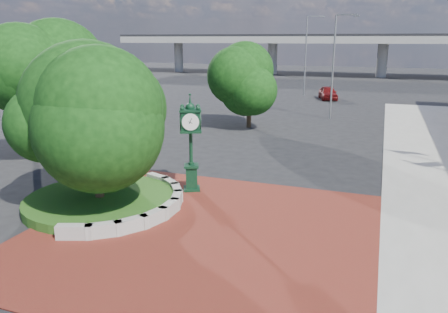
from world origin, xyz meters
TOP-DOWN VIEW (x-y plane):
  - ground at (0.00, 0.00)m, footprint 200.00×200.00m
  - plaza at (0.00, -1.00)m, footprint 12.00×12.00m
  - planter_wall at (-2.71, -0.00)m, footprint 2.96×6.77m
  - grass_bed at (-5.00, 0.00)m, footprint 6.10×6.10m
  - overpass at (-0.22, 70.00)m, footprint 90.00×12.00m
  - tree_planter at (-5.00, 0.00)m, footprint 5.20×5.20m
  - tree_northwest at (-13.00, 5.00)m, footprint 5.60×5.60m
  - tree_street at (-4.00, 18.00)m, footprint 4.40×4.40m
  - post_clock at (-2.18, 3.00)m, footprint 1.14×1.14m
  - parked_car at (-0.23, 36.66)m, footprint 2.87×4.66m
  - street_lamp_near at (1.73, 23.86)m, footprint 1.93×0.43m
  - street_lamp_far at (-3.21, 39.32)m, footprint 2.09×0.40m

SIDE VIEW (x-z plane):
  - ground at x=0.00m, z-range 0.00..0.00m
  - plaza at x=0.00m, z-range 0.00..0.04m
  - grass_bed at x=-5.00m, z-range 0.00..0.40m
  - planter_wall at x=-2.71m, z-range 0.00..0.54m
  - parked_car at x=-0.23m, z-range 0.00..1.48m
  - post_clock at x=-2.18m, z-range 0.22..4.58m
  - tree_street at x=-4.00m, z-range 0.52..5.96m
  - tree_planter at x=-5.00m, z-range 0.56..6.89m
  - tree_northwest at x=-13.00m, z-range 0.66..7.59m
  - street_lamp_near at x=1.73m, z-range 0.74..9.37m
  - street_lamp_far at x=-3.21m, z-range 0.80..10.11m
  - overpass at x=-0.22m, z-range 2.79..10.29m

